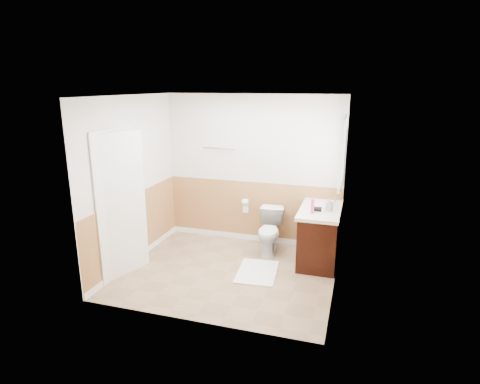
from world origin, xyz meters
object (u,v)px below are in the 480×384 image
(toilet, at_px, (270,231))
(soap_dispenser, at_px, (329,205))
(bath_mat, at_px, (257,272))
(vanity_cabinet, at_px, (320,236))
(lotion_bottle, at_px, (312,206))

(toilet, relative_size, soap_dispenser, 3.77)
(bath_mat, bearing_deg, vanity_cabinet, 40.29)
(toilet, distance_m, bath_mat, 0.85)
(vanity_cabinet, xyz_separation_m, lotion_bottle, (-0.10, -0.30, 0.56))
(toilet, relative_size, lotion_bottle, 3.19)
(bath_mat, height_order, soap_dispenser, soap_dispenser)
(toilet, height_order, vanity_cabinet, vanity_cabinet)
(lotion_bottle, bearing_deg, vanity_cabinet, 71.72)
(vanity_cabinet, relative_size, soap_dispenser, 5.91)
(vanity_cabinet, distance_m, lotion_bottle, 0.64)
(bath_mat, bearing_deg, soap_dispenser, 32.59)
(bath_mat, bearing_deg, toilet, 90.00)
(toilet, height_order, lotion_bottle, lotion_bottle)
(vanity_cabinet, height_order, lotion_bottle, lotion_bottle)
(toilet, xyz_separation_m, soap_dispenser, (0.93, -0.19, 0.59))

